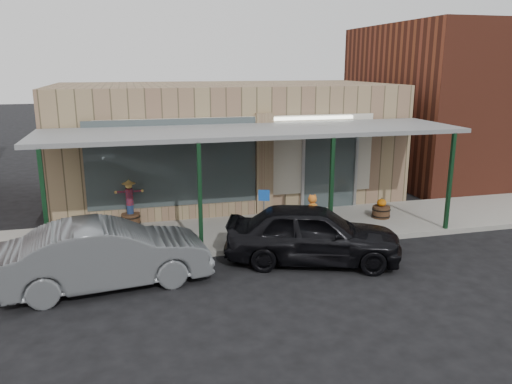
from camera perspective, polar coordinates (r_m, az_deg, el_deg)
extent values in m
plane|color=black|center=(11.75, 4.20, -10.21)|extent=(120.00, 120.00, 0.00)
cube|color=gray|center=(14.93, -0.19, -4.40)|extent=(40.00, 3.20, 0.15)
cube|color=#927E59|center=(18.84, -3.65, 5.85)|extent=(12.00, 6.00, 4.20)
cube|color=#3F4B4D|center=(15.50, -9.45, 3.09)|extent=(5.20, 0.06, 2.80)
cube|color=#3F4B4D|center=(16.94, 8.37, 2.71)|extent=(1.80, 0.06, 2.80)
cube|color=#927E59|center=(16.09, 0.91, 2.97)|extent=(0.55, 0.30, 3.40)
cube|color=#927E59|center=(15.92, -9.24, -2.35)|extent=(5.20, 0.30, 0.50)
cube|color=beige|center=(15.93, -1.59, 3.95)|extent=(9.00, 0.02, 2.60)
cube|color=white|center=(15.73, -1.59, 8.23)|extent=(7.50, 0.03, 0.10)
cube|color=slate|center=(14.26, -0.20, 7.00)|extent=(12.00, 3.00, 0.12)
cube|color=#10321A|center=(12.86, -22.96, -1.80)|extent=(0.10, 0.10, 2.95)
cube|color=#10321A|center=(12.81, -6.42, -0.78)|extent=(0.10, 0.10, 2.95)
cube|color=#10321A|center=(13.75, 8.59, 0.20)|extent=(0.10, 0.10, 2.95)
cube|color=#10321A|center=(15.55, 21.26, 1.01)|extent=(0.10, 0.10, 2.95)
cube|color=brown|center=(25.43, 26.37, 9.23)|extent=(12.00, 8.00, 6.50)
cylinder|color=#523221|center=(15.59, -14.11, -3.04)|extent=(0.68, 0.68, 0.36)
cylinder|color=navy|center=(15.50, -14.18, -1.92)|extent=(0.25, 0.25, 0.27)
cylinder|color=maroon|center=(15.40, -14.26, -0.54)|extent=(0.27, 0.27, 0.50)
sphere|color=tan|center=(15.31, -14.34, 0.71)|extent=(0.20, 0.20, 0.20)
cone|color=tan|center=(15.29, -14.37, 1.15)|extent=(0.33, 0.33, 0.13)
cylinder|color=#523221|center=(16.35, 14.10, -2.22)|extent=(0.60, 0.60, 0.37)
ellipsoid|color=orange|center=(16.27, 14.17, -1.19)|extent=(0.29, 0.29, 0.24)
cylinder|color=#4C471E|center=(16.23, 14.20, -0.72)|extent=(0.04, 0.04, 0.06)
cylinder|color=gray|center=(13.62, 0.90, -3.37)|extent=(0.04, 0.04, 1.16)
cube|color=blue|center=(13.41, 0.92, -0.38)|extent=(0.29, 0.12, 0.30)
imported|color=black|center=(12.68, 6.50, -4.75)|extent=(4.72, 3.10, 1.49)
ellipsoid|color=#DB5626|center=(13.44, 6.49, -2.06)|extent=(0.32, 0.27, 0.41)
sphere|color=#DB5626|center=(13.40, 6.46, -0.83)|extent=(0.23, 0.23, 0.23)
cylinder|color=#1B7119|center=(13.39, 6.51, -1.39)|extent=(0.16, 0.16, 0.02)
imported|color=slate|center=(11.75, -16.60, -6.83)|extent=(4.71, 2.14, 1.50)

